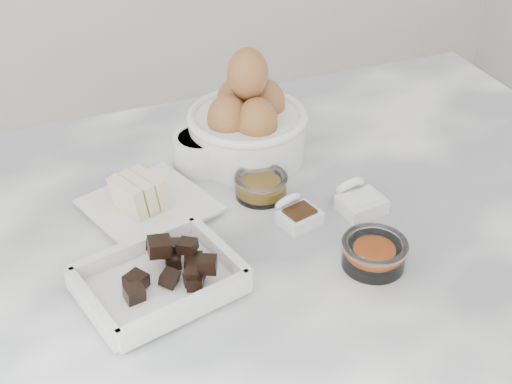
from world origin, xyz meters
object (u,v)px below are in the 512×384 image
at_px(zest_bowl, 374,252).
at_px(salt_spoon, 359,200).
at_px(honey_bowl, 261,185).
at_px(butter_plate, 147,200).
at_px(egg_bowl, 247,122).
at_px(sugar_ramekin, 201,150).
at_px(chocolate_dish, 159,277).
at_px(vanilla_spoon, 297,213).

height_order(zest_bowl, salt_spoon, salt_spoon).
bearing_deg(zest_bowl, honey_bowl, 110.99).
distance_m(butter_plate, egg_bowl, 0.21).
height_order(butter_plate, salt_spoon, butter_plate).
bearing_deg(egg_bowl, sugar_ramekin, -177.38).
relative_size(chocolate_dish, honey_bowl, 2.74).
xyz_separation_m(egg_bowl, honey_bowl, (-0.02, -0.11, -0.04)).
relative_size(butter_plate, honey_bowl, 2.52).
distance_m(zest_bowl, vanilla_spoon, 0.13).
height_order(egg_bowl, salt_spoon, egg_bowl).
bearing_deg(sugar_ramekin, honey_bowl, -63.29).
relative_size(butter_plate, salt_spoon, 2.49).
xyz_separation_m(sugar_ramekin, salt_spoon, (0.17, -0.19, -0.01)).
bearing_deg(chocolate_dish, zest_bowl, -11.14).
bearing_deg(butter_plate, salt_spoon, -19.85).
xyz_separation_m(honey_bowl, salt_spoon, (0.11, -0.08, -0.00)).
relative_size(butter_plate, egg_bowl, 1.05).
relative_size(chocolate_dish, zest_bowl, 2.51).
distance_m(honey_bowl, vanilla_spoon, 0.08).
xyz_separation_m(chocolate_dish, vanilla_spoon, (0.21, 0.07, -0.01)).
bearing_deg(honey_bowl, vanilla_spoon, -74.01).
bearing_deg(vanilla_spoon, chocolate_dish, -162.48).
xyz_separation_m(chocolate_dish, egg_bowl, (0.21, 0.25, 0.04)).
bearing_deg(chocolate_dish, sugar_ramekin, 61.57).
height_order(chocolate_dish, butter_plate, butter_plate).
distance_m(butter_plate, salt_spoon, 0.29).
height_order(egg_bowl, vanilla_spoon, egg_bowl).
height_order(chocolate_dish, zest_bowl, chocolate_dish).
xyz_separation_m(honey_bowl, vanilla_spoon, (0.02, -0.08, -0.00)).
bearing_deg(egg_bowl, chocolate_dish, -129.80).
height_order(chocolate_dish, salt_spoon, chocolate_dish).
relative_size(zest_bowl, salt_spoon, 1.08).
xyz_separation_m(sugar_ramekin, zest_bowl, (0.13, -0.30, -0.01)).
bearing_deg(salt_spoon, zest_bowl, -109.46).
height_order(butter_plate, egg_bowl, egg_bowl).
height_order(egg_bowl, zest_bowl, egg_bowl).
distance_m(butter_plate, sugar_ramekin, 0.14).
relative_size(egg_bowl, honey_bowl, 2.40).
bearing_deg(vanilla_spoon, salt_spoon, -2.87).
bearing_deg(salt_spoon, honey_bowl, 144.95).
bearing_deg(salt_spoon, vanilla_spoon, 177.13).
bearing_deg(honey_bowl, butter_plate, 173.19).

